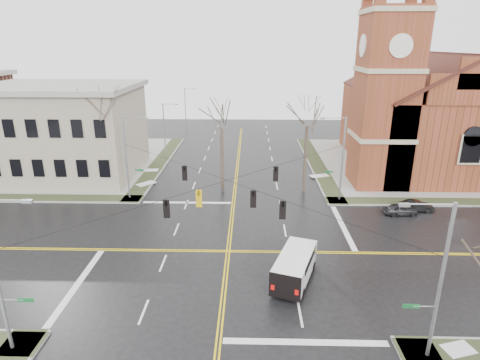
{
  "coord_description": "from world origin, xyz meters",
  "views": [
    {
      "loc": [
        1.72,
        -29.33,
        16.32
      ],
      "look_at": [
        0.82,
        6.0,
        4.17
      ],
      "focal_mm": 30.0,
      "sensor_mm": 36.0,
      "label": 1
    }
  ],
  "objects_px": {
    "signal_pole_nw": "(127,155)",
    "tree_nw_near": "(222,123)",
    "streetlight_north_a": "(165,128)",
    "signal_pole_se": "(438,279)",
    "parked_car_a": "(400,209)",
    "church": "(424,105)",
    "cargo_van": "(295,264)",
    "signal_pole_ne": "(341,157)",
    "parked_car_b": "(417,206)",
    "streetlight_north_b": "(186,107)",
    "tree_ne": "(307,122)",
    "tree_nw_far": "(110,112)"
  },
  "relations": [
    {
      "from": "signal_pole_nw",
      "to": "tree_nw_far",
      "type": "height_order",
      "value": "tree_nw_far"
    },
    {
      "from": "streetlight_north_a",
      "to": "tree_nw_near",
      "type": "relative_size",
      "value": 0.73
    },
    {
      "from": "signal_pole_se",
      "to": "tree_nw_near",
      "type": "distance_m",
      "value": 28.85
    },
    {
      "from": "signal_pole_nw",
      "to": "tree_nw_near",
      "type": "bearing_deg",
      "value": 15.31
    },
    {
      "from": "church",
      "to": "signal_pole_se",
      "type": "xyz_separation_m",
      "value": [
        -13.44,
        -36.28,
        -3.48
      ]
    },
    {
      "from": "signal_pole_nw",
      "to": "signal_pole_se",
      "type": "bearing_deg",
      "value": -45.45
    },
    {
      "from": "signal_pole_ne",
      "to": "signal_pole_nw",
      "type": "xyz_separation_m",
      "value": [
        -22.64,
        0.0,
        0.0
      ]
    },
    {
      "from": "cargo_van",
      "to": "parked_car_b",
      "type": "xyz_separation_m",
      "value": [
        13.72,
        12.88,
        -0.7
      ]
    },
    {
      "from": "streetlight_north_a",
      "to": "tree_nw_near",
      "type": "xyz_separation_m",
      "value": [
        9.24,
        -13.79,
        3.43
      ]
    },
    {
      "from": "signal_pole_ne",
      "to": "signal_pole_nw",
      "type": "height_order",
      "value": "same"
    },
    {
      "from": "parked_car_a",
      "to": "tree_ne",
      "type": "height_order",
      "value": "tree_ne"
    },
    {
      "from": "signal_pole_se",
      "to": "streetlight_north_b",
      "type": "bearing_deg",
      "value": 110.27
    },
    {
      "from": "streetlight_north_a",
      "to": "parked_car_b",
      "type": "bearing_deg",
      "value": -33.05
    },
    {
      "from": "cargo_van",
      "to": "tree_nw_near",
      "type": "relative_size",
      "value": 0.54
    },
    {
      "from": "cargo_van",
      "to": "church",
      "type": "bearing_deg",
      "value": 74.93
    },
    {
      "from": "church",
      "to": "streetlight_north_a",
      "type": "bearing_deg",
      "value": 174.81
    },
    {
      "from": "streetlight_north_a",
      "to": "tree_ne",
      "type": "xyz_separation_m",
      "value": [
        18.62,
        -13.75,
        3.67
      ]
    },
    {
      "from": "signal_pole_nw",
      "to": "parked_car_a",
      "type": "relative_size",
      "value": 2.74
    },
    {
      "from": "streetlight_north_b",
      "to": "tree_nw_near",
      "type": "height_order",
      "value": "tree_nw_near"
    },
    {
      "from": "church",
      "to": "tree_ne",
      "type": "distance_m",
      "value": 19.83
    },
    {
      "from": "streetlight_north_a",
      "to": "tree_nw_near",
      "type": "bearing_deg",
      "value": -56.18
    },
    {
      "from": "signal_pole_se",
      "to": "tree_nw_near",
      "type": "relative_size",
      "value": 0.83
    },
    {
      "from": "signal_pole_se",
      "to": "cargo_van",
      "type": "xyz_separation_m",
      "value": [
        -6.26,
        7.47,
        -3.7
      ]
    },
    {
      "from": "church",
      "to": "cargo_van",
      "type": "relative_size",
      "value": 4.63
    },
    {
      "from": "signal_pole_se",
      "to": "parked_car_b",
      "type": "relative_size",
      "value": 2.69
    },
    {
      "from": "signal_pole_se",
      "to": "tree_ne",
      "type": "bearing_deg",
      "value": 97.42
    },
    {
      "from": "signal_pole_se",
      "to": "parked_car_a",
      "type": "xyz_separation_m",
      "value": [
        5.48,
        19.39,
        -4.39
      ]
    },
    {
      "from": "parked_car_a",
      "to": "tree_nw_far",
      "type": "bearing_deg",
      "value": 76.05
    },
    {
      "from": "signal_pole_se",
      "to": "signal_pole_nw",
      "type": "bearing_deg",
      "value": 134.55
    },
    {
      "from": "parked_car_a",
      "to": "tree_nw_near",
      "type": "relative_size",
      "value": 0.3
    },
    {
      "from": "tree_nw_far",
      "to": "streetlight_north_a",
      "type": "bearing_deg",
      "value": 79.66
    },
    {
      "from": "streetlight_north_b",
      "to": "tree_ne",
      "type": "height_order",
      "value": "tree_ne"
    },
    {
      "from": "signal_pole_nw",
      "to": "streetlight_north_a",
      "type": "height_order",
      "value": "signal_pole_nw"
    },
    {
      "from": "tree_nw_far",
      "to": "tree_nw_near",
      "type": "distance_m",
      "value": 12.04
    },
    {
      "from": "tree_ne",
      "to": "signal_pole_nw",
      "type": "bearing_deg",
      "value": -171.88
    },
    {
      "from": "signal_pole_nw",
      "to": "signal_pole_se",
      "type": "distance_m",
      "value": 32.28
    },
    {
      "from": "signal_pole_ne",
      "to": "parked_car_b",
      "type": "distance_m",
      "value": 9.05
    },
    {
      "from": "parked_car_a",
      "to": "tree_nw_near",
      "type": "xyz_separation_m",
      "value": [
        -18.22,
        6.32,
        7.34
      ]
    },
    {
      "from": "signal_pole_nw",
      "to": "signal_pole_se",
      "type": "relative_size",
      "value": 1.0
    },
    {
      "from": "signal_pole_se",
      "to": "streetlight_north_a",
      "type": "relative_size",
      "value": 1.12
    },
    {
      "from": "church",
      "to": "parked_car_b",
      "type": "height_order",
      "value": "church"
    },
    {
      "from": "cargo_van",
      "to": "tree_nw_near",
      "type": "xyz_separation_m",
      "value": [
        -6.48,
        18.24,
        6.65
      ]
    },
    {
      "from": "cargo_van",
      "to": "parked_car_a",
      "type": "bearing_deg",
      "value": 64.74
    },
    {
      "from": "church",
      "to": "parked_car_b",
      "type": "relative_size",
      "value": 8.21
    },
    {
      "from": "signal_pole_se",
      "to": "tree_nw_near",
      "type": "bearing_deg",
      "value": 116.35
    },
    {
      "from": "church",
      "to": "parked_car_b",
      "type": "xyz_separation_m",
      "value": [
        -5.99,
        -15.93,
        -7.88
      ]
    },
    {
      "from": "streetlight_north_b",
      "to": "parked_car_a",
      "type": "distance_m",
      "value": 48.76
    },
    {
      "from": "church",
      "to": "cargo_van",
      "type": "height_order",
      "value": "church"
    },
    {
      "from": "signal_pole_se",
      "to": "parked_car_a",
      "type": "height_order",
      "value": "signal_pole_se"
    },
    {
      "from": "streetlight_north_a",
      "to": "streetlight_north_b",
      "type": "bearing_deg",
      "value": 90.0
    }
  ]
}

